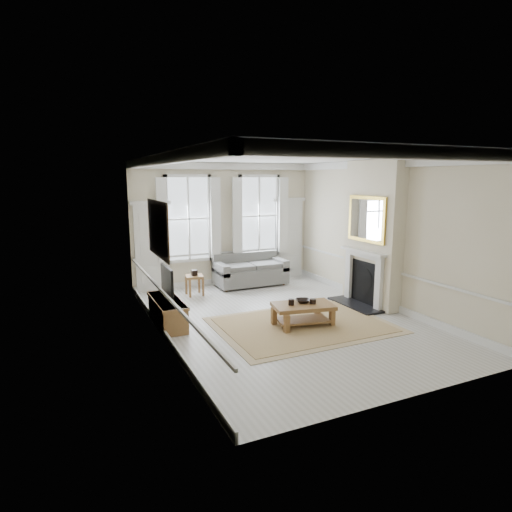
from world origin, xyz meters
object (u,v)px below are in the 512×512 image
coffee_table (303,308)px  sofa (250,272)px  side_table (194,279)px  tv_stand (167,312)px

coffee_table → sofa: bearing=94.9°
sofa → coffee_table: (-0.39, -3.57, 0.00)m
coffee_table → side_table: bearing=124.0°
coffee_table → tv_stand: (-2.51, 1.22, -0.10)m
tv_stand → coffee_table: bearing=-26.0°
tv_stand → side_table: bearing=59.2°
sofa → tv_stand: sofa is taller
side_table → tv_stand: size_ratio=0.34×
side_table → tv_stand: tv_stand is taller
sofa → tv_stand: 3.73m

